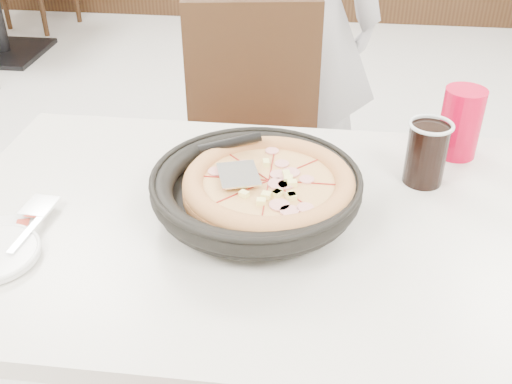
# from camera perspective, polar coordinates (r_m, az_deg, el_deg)

# --- Properties ---
(floor) EXTENTS (7.00, 7.00, 0.00)m
(floor) POSITION_cam_1_polar(r_m,az_deg,el_deg) (1.85, 3.02, -17.65)
(floor) COLOR beige
(floor) RESTS_ON ground
(main_table) EXTENTS (1.29, 0.95, 0.75)m
(main_table) POSITION_cam_1_polar(r_m,az_deg,el_deg) (1.43, -0.77, -14.76)
(main_table) COLOR silver
(main_table) RESTS_ON floor
(chair_far) EXTENTS (0.48, 0.48, 0.95)m
(chair_far) POSITION_cam_1_polar(r_m,az_deg,el_deg) (1.84, -0.20, 1.75)
(chair_far) COLOR black
(chair_far) RESTS_ON floor
(trivet) EXTENTS (0.14, 0.14, 0.04)m
(trivet) POSITION_cam_1_polar(r_m,az_deg,el_deg) (1.17, -0.43, -1.58)
(trivet) COLOR black
(trivet) RESTS_ON main_table
(pizza_pan) EXTENTS (0.43, 0.43, 0.01)m
(pizza_pan) POSITION_cam_1_polar(r_m,az_deg,el_deg) (1.16, -0.00, -0.33)
(pizza_pan) COLOR black
(pizza_pan) RESTS_ON trivet
(pizza) EXTENTS (0.37, 0.37, 0.02)m
(pizza) POSITION_cam_1_polar(r_m,az_deg,el_deg) (1.15, 1.23, 0.19)
(pizza) COLOR #CE8849
(pizza) RESTS_ON pizza_pan
(pizza_server) EXTENTS (0.10, 0.11, 0.00)m
(pizza_server) POSITION_cam_1_polar(r_m,az_deg,el_deg) (1.13, -1.67, 1.71)
(pizza_server) COLOR silver
(pizza_server) RESTS_ON pizza
(fork) EXTENTS (0.03, 0.15, 0.00)m
(fork) POSITION_cam_1_polar(r_m,az_deg,el_deg) (1.19, -20.70, -3.34)
(fork) COLOR silver
(fork) RESTS_ON side_plate
(cola_glass) EXTENTS (0.09, 0.09, 0.13)m
(cola_glass) POSITION_cam_1_polar(r_m,az_deg,el_deg) (1.30, 15.90, 3.44)
(cola_glass) COLOR black
(cola_glass) RESTS_ON main_table
(red_cup) EXTENTS (0.10, 0.10, 0.16)m
(red_cup) POSITION_cam_1_polar(r_m,az_deg,el_deg) (1.43, 18.89, 6.26)
(red_cup) COLOR #BD0326
(red_cup) RESTS_ON main_table
(diner_person) EXTENTS (0.63, 0.46, 1.61)m
(diner_person) POSITION_cam_1_polar(r_m,az_deg,el_deg) (2.19, 4.07, 16.39)
(diner_person) COLOR #A9A8AD
(diner_person) RESTS_ON floor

